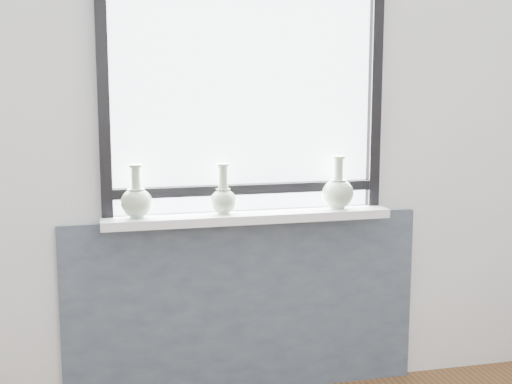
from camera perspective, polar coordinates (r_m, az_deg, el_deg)
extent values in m
cube|color=silver|center=(3.29, -1.08, 5.54)|extent=(3.60, 0.02, 2.60)
cube|color=#4C5967|center=(3.43, -0.92, -9.14)|extent=(1.70, 0.03, 0.86)
cube|color=silver|center=(3.25, -0.67, -1.99)|extent=(1.32, 0.18, 0.04)
cube|color=black|center=(3.15, -12.12, 7.44)|extent=(0.05, 0.06, 1.05)
cube|color=black|center=(3.43, 9.45, 7.67)|extent=(0.05, 0.06, 1.05)
cube|color=black|center=(3.27, -0.87, 0.24)|extent=(1.20, 0.05, 0.04)
cube|color=white|center=(3.26, -0.98, 7.27)|extent=(1.20, 0.01, 1.00)
cylinder|color=#A5BB9A|center=(3.17, -9.51, -1.95)|extent=(0.06, 0.06, 0.01)
ellipsoid|color=#A5BB9A|center=(3.16, -9.54, -0.86)|extent=(0.14, 0.14, 0.13)
cone|color=#A5BB9A|center=(3.15, -9.56, 0.02)|extent=(0.08, 0.08, 0.03)
cylinder|color=#A5BB9A|center=(3.15, -9.59, 0.97)|extent=(0.04, 0.04, 0.11)
cylinder|color=#A5BB9A|center=(3.14, -9.62, 2.08)|extent=(0.06, 0.06, 0.01)
cylinder|color=#A5BB9A|center=(3.22, -2.63, -1.67)|extent=(0.05, 0.05, 0.01)
ellipsoid|color=#A5BB9A|center=(3.21, -2.63, -0.75)|extent=(0.12, 0.12, 0.11)
cone|color=#A5BB9A|center=(3.20, -2.64, 0.01)|extent=(0.07, 0.07, 0.03)
cylinder|color=#A5BB9A|center=(3.19, -2.65, 1.01)|extent=(0.04, 0.04, 0.12)
cylinder|color=#A5BB9A|center=(3.18, -2.66, 2.19)|extent=(0.06, 0.06, 0.01)
cylinder|color=#A5BB9A|center=(3.36, 6.54, -1.23)|extent=(0.07, 0.07, 0.01)
ellipsoid|color=#A5BB9A|center=(3.35, 6.56, -0.13)|extent=(0.15, 0.15, 0.14)
cone|color=#A5BB9A|center=(3.35, 6.58, 0.76)|extent=(0.08, 0.08, 0.03)
cylinder|color=#A5BB9A|center=(3.34, 6.60, 1.69)|extent=(0.05, 0.05, 0.12)
cylinder|color=#A5BB9A|center=(3.33, 6.62, 2.79)|extent=(0.06, 0.06, 0.01)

